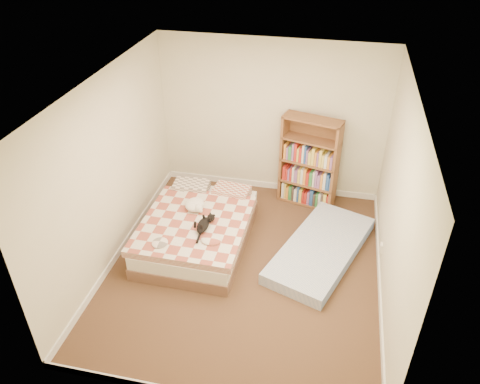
% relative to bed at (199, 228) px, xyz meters
% --- Properties ---
extents(room, '(3.51, 4.01, 2.51)m').
position_rel_bed_xyz_m(room, '(0.75, -0.39, 0.96)').
color(room, '#4A321F').
rests_on(room, ground).
extents(bed, '(1.42, 1.93, 0.51)m').
position_rel_bed_xyz_m(bed, '(0.00, 0.00, 0.00)').
color(bed, brown).
rests_on(bed, room).
extents(bookshelf, '(0.95, 0.51, 1.46)m').
position_rel_bed_xyz_m(bookshelf, '(1.39, 1.34, 0.31)').
color(bookshelf, brown).
rests_on(bookshelf, room).
extents(floor_mattress, '(1.46, 2.09, 0.17)m').
position_rel_bed_xyz_m(floor_mattress, '(1.72, 0.07, -0.15)').
color(floor_mattress, '#748FC2').
rests_on(floor_mattress, room).
extents(black_cat, '(0.26, 0.57, 0.13)m').
position_rel_bed_xyz_m(black_cat, '(0.16, -0.25, 0.28)').
color(black_cat, black).
rests_on(black_cat, bed).
extents(white_dog, '(0.31, 0.31, 0.15)m').
position_rel_bed_xyz_m(white_dog, '(-0.07, 0.12, 0.30)').
color(white_dog, silver).
rests_on(white_dog, bed).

